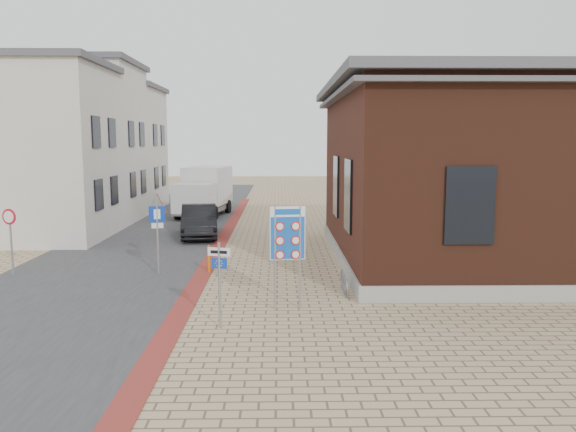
# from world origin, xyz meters

# --- Properties ---
(ground) EXTENTS (120.00, 120.00, 0.00)m
(ground) POSITION_xyz_m (0.00, 0.00, 0.00)
(ground) COLOR tan
(ground) RESTS_ON ground
(road_strip) EXTENTS (7.00, 60.00, 0.02)m
(road_strip) POSITION_xyz_m (-5.50, 15.00, 0.01)
(road_strip) COLOR #38383A
(road_strip) RESTS_ON ground
(curb_strip) EXTENTS (0.60, 40.00, 0.02)m
(curb_strip) POSITION_xyz_m (-2.00, 10.00, 0.01)
(curb_strip) COLOR maroon
(curb_strip) RESTS_ON ground
(brick_building) EXTENTS (13.00, 13.00, 6.80)m
(brick_building) POSITION_xyz_m (8.99, 7.00, 3.49)
(brick_building) COLOR gray
(brick_building) RESTS_ON ground
(townhouse_near) EXTENTS (7.40, 6.40, 8.30)m
(townhouse_near) POSITION_xyz_m (-10.99, 12.00, 4.17)
(townhouse_near) COLOR beige
(townhouse_near) RESTS_ON ground
(townhouse_mid) EXTENTS (7.40, 6.40, 9.10)m
(townhouse_mid) POSITION_xyz_m (-10.99, 18.00, 4.57)
(townhouse_mid) COLOR beige
(townhouse_mid) RESTS_ON ground
(townhouse_far) EXTENTS (7.40, 6.40, 8.30)m
(townhouse_far) POSITION_xyz_m (-10.99, 24.00, 4.17)
(townhouse_far) COLOR beige
(townhouse_far) RESTS_ON ground
(bike_rack) EXTENTS (0.08, 1.80, 0.60)m
(bike_rack) POSITION_xyz_m (2.65, 2.20, 0.26)
(bike_rack) COLOR slate
(bike_rack) RESTS_ON ground
(sedan) EXTENTS (2.26, 4.87, 1.55)m
(sedan) POSITION_xyz_m (-3.20, 12.35, 0.77)
(sedan) COLOR black
(sedan) RESTS_ON ground
(box_truck) EXTENTS (3.11, 6.01, 3.00)m
(box_truck) POSITION_xyz_m (-3.96, 20.12, 1.55)
(box_truck) COLOR slate
(box_truck) RESTS_ON ground
(border_sign) EXTENTS (0.97, 0.18, 2.84)m
(border_sign) POSITION_xyz_m (0.89, 0.50, 2.04)
(border_sign) COLOR gray
(border_sign) RESTS_ON ground
(essen_sign) EXTENTS (0.57, 0.18, 2.14)m
(essen_sign) POSITION_xyz_m (-0.80, -1.08, 1.40)
(essen_sign) COLOR gray
(essen_sign) RESTS_ON ground
(parking_sign) EXTENTS (0.54, 0.16, 2.47)m
(parking_sign) POSITION_xyz_m (-3.50, 4.50, 1.68)
(parking_sign) COLOR gray
(parking_sign) RESTS_ON ground
(yield_sign) EXTENTS (0.89, 0.43, 2.68)m
(yield_sign) POSITION_xyz_m (-3.80, 5.87, 2.06)
(yield_sign) COLOR gray
(yield_sign) RESTS_ON ground
(speed_sign) EXTENTS (0.53, 0.19, 2.32)m
(speed_sign) POSITION_xyz_m (-8.50, 4.50, 1.55)
(speed_sign) COLOR gray
(speed_sign) RESTS_ON ground
(bollard) EXTENTS (0.09, 0.09, 0.98)m
(bollard) POSITION_xyz_m (-1.80, 4.81, 0.49)
(bollard) COLOR orange
(bollard) RESTS_ON ground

